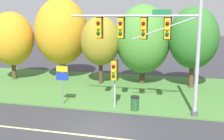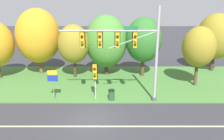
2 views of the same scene
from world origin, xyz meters
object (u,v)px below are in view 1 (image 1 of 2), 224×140
(traffic_signal_mast, at_px, (154,36))
(trash_bin, at_px, (135,103))
(route_sign_post, at_px, (62,78))
(tree_nearest_road, at_px, (12,39))
(pedestrian_signal_near_kerb, at_px, (114,73))
(tree_tall_centre, at_px, (193,38))
(tree_behind_signpost, at_px, (100,41))
(tree_left_of_mast, at_px, (61,32))
(tree_mid_verge, at_px, (143,39))

(traffic_signal_mast, relative_size, trash_bin, 8.56)
(route_sign_post, bearing_deg, traffic_signal_mast, -2.14)
(traffic_signal_mast, xyz_separation_m, tree_nearest_road, (-13.82, 6.30, -0.91))
(pedestrian_signal_near_kerb, relative_size, tree_nearest_road, 0.50)
(traffic_signal_mast, bearing_deg, tree_tall_centre, 70.77)
(pedestrian_signal_near_kerb, relative_size, tree_behind_signpost, 0.53)
(traffic_signal_mast, xyz_separation_m, trash_bin, (-1.10, 0.11, -4.26))
(traffic_signal_mast, relative_size, tree_nearest_road, 1.26)
(tree_behind_signpost, distance_m, tree_tall_centre, 7.80)
(tree_left_of_mast, relative_size, trash_bin, 8.20)
(pedestrian_signal_near_kerb, relative_size, tree_left_of_mast, 0.41)
(traffic_signal_mast, bearing_deg, tree_left_of_mast, 139.72)
(tree_mid_verge, relative_size, tree_tall_centre, 1.03)
(pedestrian_signal_near_kerb, xyz_separation_m, route_sign_post, (-3.58, -0.09, -0.50))
(traffic_signal_mast, xyz_separation_m, tree_tall_centre, (2.49, 7.13, -0.58))
(route_sign_post, relative_size, trash_bin, 2.87)
(tree_mid_verge, distance_m, tree_tall_centre, 4.26)
(route_sign_post, relative_size, tree_behind_signpost, 0.45)
(tree_nearest_road, xyz_separation_m, tree_tall_centre, (16.30, 0.83, 0.33))
(traffic_signal_mast, relative_size, route_sign_post, 2.98)
(tree_nearest_road, bearing_deg, route_sign_post, -38.12)
(traffic_signal_mast, xyz_separation_m, pedestrian_signal_near_kerb, (-2.50, 0.31, -2.44))
(pedestrian_signal_near_kerb, bearing_deg, trash_bin, -8.25)
(tree_nearest_road, bearing_deg, tree_behind_signpost, 2.12)
(tree_tall_centre, bearing_deg, trash_bin, -117.09)
(tree_nearest_road, distance_m, tree_tall_centre, 16.33)
(route_sign_post, bearing_deg, trash_bin, -1.36)
(tree_behind_signpost, xyz_separation_m, trash_bin, (4.19, -6.50, -3.31))
(traffic_signal_mast, distance_m, tree_mid_verge, 7.91)
(tree_tall_centre, bearing_deg, pedestrian_signal_near_kerb, -126.22)
(tree_nearest_road, relative_size, tree_tall_centre, 0.94)
(traffic_signal_mast, distance_m, tree_tall_centre, 7.57)
(tree_mid_verge, height_order, tree_tall_centre, tree_mid_verge)
(pedestrian_signal_near_kerb, distance_m, route_sign_post, 3.61)
(tree_nearest_road, xyz_separation_m, trash_bin, (12.71, -6.19, -3.35))
(traffic_signal_mast, height_order, tree_nearest_road, traffic_signal_mast)
(traffic_signal_mast, relative_size, tree_left_of_mast, 1.04)
(tree_tall_centre, height_order, trash_bin, tree_tall_centre)
(tree_nearest_road, height_order, tree_mid_verge, tree_mid_verge)
(tree_behind_signpost, bearing_deg, route_sign_post, -97.05)
(route_sign_post, xyz_separation_m, trash_bin, (4.98, -0.12, -1.32))
(traffic_signal_mast, height_order, tree_left_of_mast, traffic_signal_mast)
(traffic_signal_mast, relative_size, tree_behind_signpost, 1.34)
(trash_bin, bearing_deg, tree_mid_verge, 94.76)
(tree_behind_signpost, relative_size, tree_tall_centre, 0.89)
(pedestrian_signal_near_kerb, relative_size, route_sign_post, 1.18)
(route_sign_post, height_order, tree_behind_signpost, tree_behind_signpost)
(traffic_signal_mast, height_order, route_sign_post, traffic_signal_mast)
(tree_nearest_road, distance_m, tree_mid_verge, 12.16)
(traffic_signal_mast, bearing_deg, tree_behind_signpost, 128.66)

